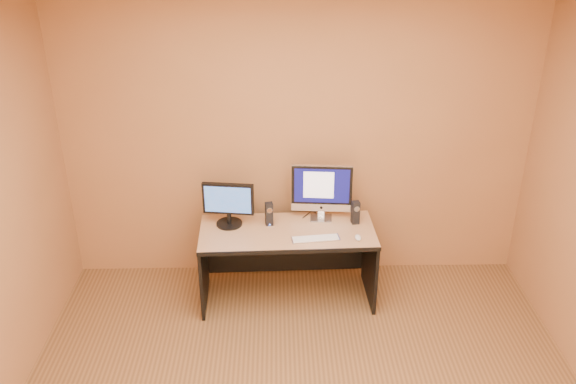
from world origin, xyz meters
name	(u,v)px	position (x,y,z in m)	size (l,w,h in m)	color
walls	(309,268)	(0.00, 0.00, 1.30)	(4.00, 4.00, 2.60)	#9B673E
ceiling	(313,30)	(0.00, 0.00, 2.60)	(4.00, 4.00, 0.00)	white
desk	(287,265)	(-0.09, 1.52, 0.33)	(1.44, 0.63, 0.67)	tan
imac	(322,193)	(0.20, 1.72, 0.91)	(0.51, 0.19, 0.50)	#BBBBC0
second_monitor	(228,204)	(-0.58, 1.63, 0.86)	(0.43, 0.22, 0.38)	black
speaker_left	(269,214)	(-0.24, 1.63, 0.77)	(0.06, 0.06, 0.20)	black
speaker_right	(355,212)	(0.48, 1.64, 0.77)	(0.06, 0.06, 0.20)	black
keyboard	(316,239)	(0.13, 1.37, 0.68)	(0.39, 0.10, 0.02)	silver
mouse	(358,237)	(0.47, 1.37, 0.68)	(0.05, 0.09, 0.03)	silver
cable_a	(317,215)	(0.17, 1.78, 0.67)	(0.01, 0.01, 0.20)	black
cable_b	(308,214)	(0.09, 1.79, 0.67)	(0.01, 0.01, 0.16)	black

